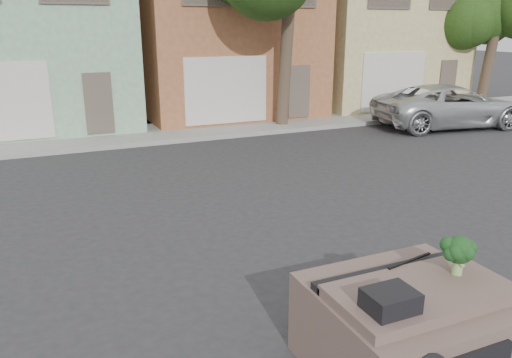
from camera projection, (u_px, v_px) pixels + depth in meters
ground_plane at (283, 260)px, 8.24m from camera, size 120.00×120.00×0.00m
sidewalk at (147, 134)px, 17.39m from camera, size 40.00×3.00×0.15m
townhouse_mint at (24, 23)px, 18.44m from camera, size 7.20×8.20×7.55m
townhouse_tan at (215, 24)px, 21.34m from camera, size 7.20×8.20×7.55m
townhouse_beige at (361, 24)px, 24.23m from camera, size 7.20×8.20×7.55m
silver_pickup at (448, 127)px, 19.02m from camera, size 6.09×3.52×1.60m
tree_near at (286, 9)px, 17.48m from camera, size 4.40×4.00×8.50m
tree_far at (490, 42)px, 21.70m from camera, size 3.20×3.00×6.00m
car_dashboard at (408, 327)px, 5.45m from camera, size 2.00×1.80×1.12m
instrument_hump at (390, 301)px, 4.72m from camera, size 0.48×0.38×0.20m
wiper_arm at (410, 261)px, 5.72m from camera, size 0.69×0.15×0.02m
broccoli at (459, 255)px, 5.38m from camera, size 0.52×0.52×0.45m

